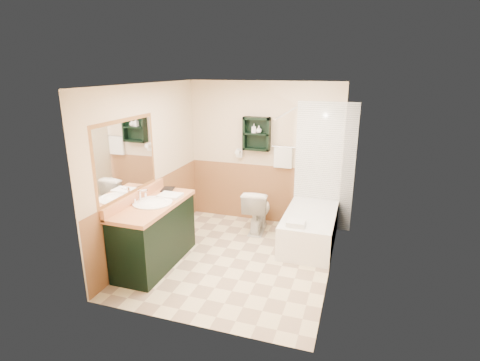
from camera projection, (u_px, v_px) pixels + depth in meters
The scene contains 25 objects.
floor at pixel (235, 258), 5.31m from camera, with size 3.00×3.00×0.00m, color beige.
back_wall at pixel (264, 154), 6.35m from camera, with size 2.60×0.04×2.40m, color #FFF1C7.
left_wall at pixel (148, 169), 5.36m from camera, with size 0.04×3.00×2.40m, color #FFF1C7.
right_wall at pixel (337, 187), 4.57m from camera, with size 0.04×3.00×2.40m, color #FFF1C7.
ceiling at pixel (234, 83), 4.61m from camera, with size 2.60×3.00×0.04m, color white.
wainscot_left at pixel (153, 215), 5.55m from camera, with size 2.98×2.98×1.00m, color #AA7245, non-canonical shape.
wainscot_back at pixel (263, 193), 6.52m from camera, with size 2.58×2.58×1.00m, color #AA7245, non-canonical shape.
mirror_frame at pixel (126, 158), 4.76m from camera, with size 1.30×1.30×1.00m, color #9C5F33, non-canonical shape.
mirror_glass at pixel (127, 158), 4.75m from camera, with size 1.20×1.20×0.90m, color white, non-canonical shape.
tile_right at pixel (337, 181), 5.31m from camera, with size 1.50×1.50×2.10m, color white, non-canonical shape.
tile_back at pixel (324, 168), 6.04m from camera, with size 0.95×0.95×2.10m, color white, non-canonical shape.
tile_accent at pixel (341, 121), 5.06m from camera, with size 1.50×1.50×0.10m, color #154C36, non-canonical shape.
wall_shelf at pixel (257, 134), 6.17m from camera, with size 0.45×0.15×0.55m, color black.
hair_dryer at pixel (240, 153), 6.38m from camera, with size 0.10×0.24×0.18m, color white, non-canonical shape.
towel_bar at pixel (284, 147), 6.13m from camera, with size 0.40×0.06×0.40m, color white, non-canonical shape.
curtain_rod at pixel (287, 112), 5.26m from camera, with size 0.03×0.03×1.60m, color silver.
shower_curtain at pixel (288, 167), 5.66m from camera, with size 1.05×1.05×1.70m, color beige, non-canonical shape.
vanity at pixel (155, 234), 5.07m from camera, with size 0.59×1.39×0.88m, color black.
bathtub at pixel (310, 227), 5.74m from camera, with size 0.74×1.50×0.50m, color white.
toilet at pixel (257, 210), 6.14m from camera, with size 0.41×0.73×0.71m, color white.
counter_towel at pixel (170, 196), 5.18m from camera, with size 0.30×0.24×0.04m, color white.
vanity_book at pixel (162, 182), 5.45m from camera, with size 0.17×0.02×0.23m, color black.
tub_towel at pixel (296, 223), 5.18m from camera, with size 0.25×0.21×0.07m, color white.
soap_bottle_a at pixel (254, 131), 6.16m from camera, with size 0.07×0.15×0.07m, color white.
soap_bottle_b at pixel (259, 130), 6.14m from camera, with size 0.10×0.12×0.10m, color white.
Camera 1 is at (1.55, -4.50, 2.60)m, focal length 28.00 mm.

